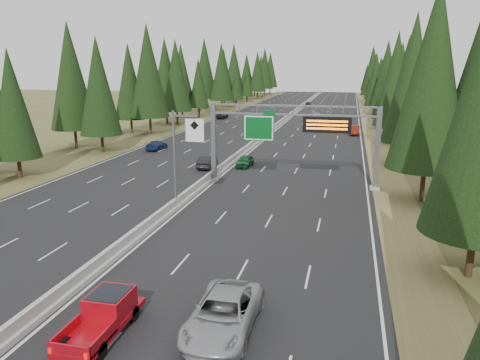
# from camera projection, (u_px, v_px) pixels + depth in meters

# --- Properties ---
(road) EXTENTS (32.00, 260.00, 0.08)m
(road) POSITION_uv_depth(u_px,v_px,m) (278.00, 127.00, 90.54)
(road) COLOR black
(road) RESTS_ON ground
(shoulder_right) EXTENTS (3.60, 260.00, 0.06)m
(shoulder_right) POSITION_uv_depth(u_px,v_px,m) (373.00, 130.00, 86.60)
(shoulder_right) COLOR olive
(shoulder_right) RESTS_ON ground
(shoulder_left) EXTENTS (3.60, 260.00, 0.06)m
(shoulder_left) POSITION_uv_depth(u_px,v_px,m) (190.00, 124.00, 94.49)
(shoulder_left) COLOR brown
(shoulder_left) RESTS_ON ground
(median_barrier) EXTENTS (0.70, 260.00, 0.85)m
(median_barrier) POSITION_uv_depth(u_px,v_px,m) (278.00, 125.00, 90.45)
(median_barrier) COLOR #9D9C97
(median_barrier) RESTS_ON road
(sign_gantry) EXTENTS (16.75, 0.98, 7.80)m
(sign_gantry) POSITION_uv_depth(u_px,v_px,m) (299.00, 133.00, 44.65)
(sign_gantry) COLOR slate
(sign_gantry) RESTS_ON road
(hov_sign_pole) EXTENTS (2.80, 0.50, 8.00)m
(hov_sign_pole) POSITION_uv_depth(u_px,v_px,m) (181.00, 153.00, 37.24)
(hov_sign_pole) COLOR slate
(hov_sign_pole) RESTS_ON road
(tree_row_right) EXTENTS (12.34, 240.70, 18.93)m
(tree_row_right) POSITION_uv_depth(u_px,v_px,m) (409.00, 78.00, 70.80)
(tree_row_right) COLOR black
(tree_row_right) RESTS_ON ground
(tree_row_left) EXTENTS (12.13, 242.25, 18.85)m
(tree_row_left) POSITION_uv_depth(u_px,v_px,m) (163.00, 76.00, 90.46)
(tree_row_left) COLOR black
(tree_row_left) RESTS_ON ground
(silver_minivan) EXTENTS (2.75, 5.92, 1.64)m
(silver_minivan) POSITION_uv_depth(u_px,v_px,m) (223.00, 314.00, 20.46)
(silver_minivan) COLOR #9D9DA2
(silver_minivan) RESTS_ON road
(red_pickup) EXTENTS (1.80, 5.05, 1.65)m
(red_pickup) POSITION_uv_depth(u_px,v_px,m) (106.00, 312.00, 20.46)
(red_pickup) COLOR black
(red_pickup) RESTS_ON road
(car_ahead_green) EXTENTS (1.69, 3.84, 1.28)m
(car_ahead_green) POSITION_uv_depth(u_px,v_px,m) (245.00, 161.00, 54.35)
(car_ahead_green) COLOR #124F24
(car_ahead_green) RESTS_ON road
(car_ahead_dkred) EXTENTS (1.71, 4.50, 1.47)m
(car_ahead_dkred) POSITION_uv_depth(u_px,v_px,m) (355.00, 130.00, 79.61)
(car_ahead_dkred) COLOR maroon
(car_ahead_dkred) RESTS_ON road
(car_ahead_dkgrey) EXTENTS (2.37, 5.09, 1.44)m
(car_ahead_dkgrey) POSITION_uv_depth(u_px,v_px,m) (322.00, 126.00, 84.99)
(car_ahead_dkgrey) COLOR black
(car_ahead_dkgrey) RESTS_ON road
(car_ahead_white) EXTENTS (2.83, 5.75, 1.57)m
(car_ahead_white) POSITION_uv_depth(u_px,v_px,m) (315.00, 117.00, 101.18)
(car_ahead_white) COLOR white
(car_ahead_white) RESTS_ON road
(car_ahead_far) EXTENTS (1.69, 4.02, 1.36)m
(car_ahead_far) POSITION_uv_depth(u_px,v_px,m) (308.00, 104.00, 136.12)
(car_ahead_far) COLOR black
(car_ahead_far) RESTS_ON road
(car_onc_near) EXTENTS (1.56, 4.21, 1.38)m
(car_onc_near) POSITION_uv_depth(u_px,v_px,m) (207.00, 162.00, 53.65)
(car_onc_near) COLOR black
(car_onc_near) RESTS_ON road
(car_onc_blue) EXTENTS (1.96, 4.44, 1.27)m
(car_onc_blue) POSITION_uv_depth(u_px,v_px,m) (157.00, 145.00, 65.28)
(car_onc_blue) COLOR navy
(car_onc_blue) RESTS_ON road
(car_onc_white) EXTENTS (1.56, 3.83, 1.30)m
(car_onc_white) POSITION_uv_depth(u_px,v_px,m) (269.00, 124.00, 89.49)
(car_onc_white) COLOR #B2B2B2
(car_onc_white) RESTS_ON road
(car_onc_far) EXTENTS (2.38, 4.95, 1.36)m
(car_onc_far) POSITION_uv_depth(u_px,v_px,m) (221.00, 115.00, 104.60)
(car_onc_far) COLOR black
(car_onc_far) RESTS_ON road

